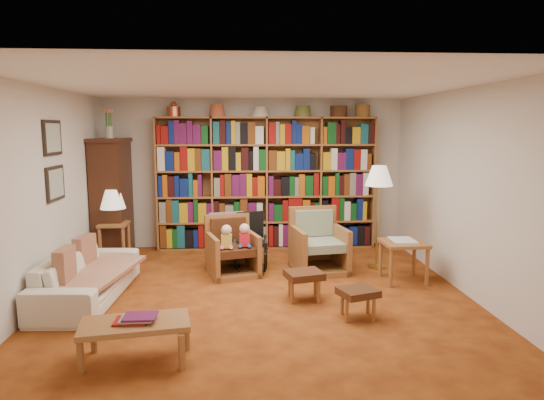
{
  "coord_description": "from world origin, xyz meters",
  "views": [
    {
      "loc": [
        -0.24,
        -5.7,
        2.01
      ],
      "look_at": [
        0.18,
        0.6,
        1.08
      ],
      "focal_mm": 32.0,
      "sensor_mm": 36.0,
      "label": 1
    }
  ],
  "objects": [
    {
      "name": "side_table_papers",
      "position": [
        1.9,
        0.38,
        0.46
      ],
      "size": [
        0.56,
        0.56,
        0.57
      ],
      "color": "#A26032",
      "rests_on": "floor"
    },
    {
      "name": "armchair_leather",
      "position": [
        -0.35,
        0.91,
        0.34
      ],
      "size": [
        0.82,
        0.84,
        0.82
      ],
      "color": "#A26032",
      "rests_on": "floor"
    },
    {
      "name": "wall_front",
      "position": [
        0.0,
        -2.5,
        1.25
      ],
      "size": [
        5.0,
        0.0,
        5.0
      ],
      "primitive_type": "plane",
      "rotation": [
        -1.57,
        0.0,
        0.0
      ],
      "color": "silver",
      "rests_on": "floor"
    },
    {
      "name": "coffee_table",
      "position": [
        -1.16,
        -1.65,
        0.31
      ],
      "size": [
        0.98,
        0.61,
        0.41
      ],
      "color": "#A26032",
      "rests_on": "floor"
    },
    {
      "name": "bookshelf",
      "position": [
        0.2,
        2.33,
        1.17
      ],
      "size": [
        3.6,
        0.3,
        2.42
      ],
      "color": "#A26032",
      "rests_on": "floor"
    },
    {
      "name": "ceiling",
      "position": [
        0.0,
        0.0,
        2.5
      ],
      "size": [
        5.0,
        5.0,
        0.0
      ],
      "primitive_type": "plane",
      "rotation": [
        3.14,
        0.0,
        0.0
      ],
      "color": "white",
      "rests_on": "wall_back"
    },
    {
      "name": "curio_cabinet",
      "position": [
        -2.25,
        2.0,
        0.95
      ],
      "size": [
        0.5,
        0.95,
        2.4
      ],
      "color": "#3D1B10",
      "rests_on": "floor"
    },
    {
      "name": "table_lamp",
      "position": [
        -2.15,
        1.61,
        0.95
      ],
      "size": [
        0.38,
        0.38,
        0.51
      ],
      "color": "#B39239",
      "rests_on": "side_table_lamp"
    },
    {
      "name": "framed_pictures",
      "position": [
        -2.48,
        0.3,
        1.62
      ],
      "size": [
        0.03,
        0.52,
        0.97
      ],
      "color": "black",
      "rests_on": "wall_left"
    },
    {
      "name": "footstool_b",
      "position": [
        1.0,
        -0.83,
        0.26
      ],
      "size": [
        0.47,
        0.43,
        0.32
      ],
      "color": "#4C2814",
      "rests_on": "floor"
    },
    {
      "name": "footstool_a",
      "position": [
        0.5,
        -0.25,
        0.29
      ],
      "size": [
        0.49,
        0.44,
        0.35
      ],
      "color": "#4C2814",
      "rests_on": "floor"
    },
    {
      "name": "wall_back",
      "position": [
        0.0,
        2.5,
        1.25
      ],
      "size": [
        5.0,
        0.0,
        5.0
      ],
      "primitive_type": "plane",
      "rotation": [
        1.57,
        0.0,
        0.0
      ],
      "color": "silver",
      "rests_on": "floor"
    },
    {
      "name": "sofa_throw",
      "position": [
        -2.0,
        -0.03,
        0.3
      ],
      "size": [
        1.02,
        1.57,
        0.04
      ],
      "primitive_type": "cube",
      "rotation": [
        0.0,
        0.0,
        -0.17
      ],
      "color": "#C9B692",
      "rests_on": "sofa"
    },
    {
      "name": "floor",
      "position": [
        0.0,
        0.0,
        0.0
      ],
      "size": [
        5.0,
        5.0,
        0.0
      ],
      "primitive_type": "plane",
      "color": "#9B4D17",
      "rests_on": "ground"
    },
    {
      "name": "cushion_right",
      "position": [
        -2.18,
        -0.38,
        0.45
      ],
      "size": [
        0.13,
        0.4,
        0.4
      ],
      "primitive_type": "cube",
      "rotation": [
        0.0,
        0.0,
        0.01
      ],
      "color": "maroon",
      "rests_on": "sofa"
    },
    {
      "name": "cushion_left",
      "position": [
        -2.18,
        0.32,
        0.45
      ],
      "size": [
        0.19,
        0.4,
        0.38
      ],
      "primitive_type": "cube",
      "rotation": [
        0.0,
        0.0,
        -0.19
      ],
      "color": "maroon",
      "rests_on": "sofa"
    },
    {
      "name": "wheelchair",
      "position": [
        -0.1,
        1.1,
        0.37
      ],
      "size": [
        0.47,
        0.65,
        0.82
      ],
      "color": "black",
      "rests_on": "floor"
    },
    {
      "name": "side_table_lamp",
      "position": [
        -2.15,
        1.61,
        0.45
      ],
      "size": [
        0.42,
        0.42,
        0.6
      ],
      "color": "#A26032",
      "rests_on": "floor"
    },
    {
      "name": "floor_lamp",
      "position": [
        1.73,
        1.03,
        1.28
      ],
      "size": [
        0.39,
        0.39,
        1.49
      ],
      "color": "#B39239",
      "rests_on": "floor"
    },
    {
      "name": "wall_left",
      "position": [
        -2.5,
        0.0,
        1.25
      ],
      "size": [
        0.0,
        5.0,
        5.0
      ],
      "primitive_type": "plane",
      "rotation": [
        1.57,
        0.0,
        1.57
      ],
      "color": "silver",
      "rests_on": "floor"
    },
    {
      "name": "wall_right",
      "position": [
        2.5,
        0.0,
        1.25
      ],
      "size": [
        0.0,
        5.0,
        5.0
      ],
      "primitive_type": "plane",
      "rotation": [
        1.57,
        0.0,
        -1.57
      ],
      "color": "silver",
      "rests_on": "floor"
    },
    {
      "name": "armchair_sage",
      "position": [
        0.87,
        0.99,
        0.34
      ],
      "size": [
        0.83,
        0.85,
        0.89
      ],
      "color": "#A26032",
      "rests_on": "floor"
    },
    {
      "name": "sofa",
      "position": [
        -2.05,
        -0.03,
        0.28
      ],
      "size": [
        1.93,
        0.83,
        0.55
      ],
      "primitive_type": "imported",
      "rotation": [
        0.0,
        0.0,
        1.52
      ],
      "color": "beige",
      "rests_on": "floor"
    }
  ]
}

